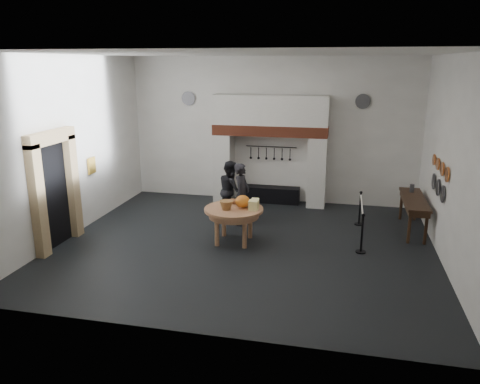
% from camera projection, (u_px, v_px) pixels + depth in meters
% --- Properties ---
extents(floor, '(9.00, 8.00, 0.02)m').
position_uv_depth(floor, '(245.00, 244.00, 11.46)').
color(floor, black).
rests_on(floor, ground).
extents(ceiling, '(9.00, 8.00, 0.02)m').
position_uv_depth(ceiling, '(246.00, 53.00, 10.26)').
color(ceiling, silver).
rests_on(ceiling, wall_back).
extents(wall_back, '(9.00, 0.02, 4.50)m').
position_uv_depth(wall_back, '(272.00, 131.00, 14.62)').
color(wall_back, white).
rests_on(wall_back, floor).
extents(wall_front, '(9.00, 0.02, 4.50)m').
position_uv_depth(wall_front, '(191.00, 203.00, 7.10)').
color(wall_front, white).
rests_on(wall_front, floor).
extents(wall_left, '(0.02, 8.00, 4.50)m').
position_uv_depth(wall_left, '(71.00, 147.00, 11.80)').
color(wall_left, white).
rests_on(wall_left, floor).
extents(wall_right, '(0.02, 8.00, 4.50)m').
position_uv_depth(wall_right, '(453.00, 163.00, 9.92)').
color(wall_right, white).
rests_on(wall_right, floor).
extents(chimney_pier_left, '(0.55, 0.70, 2.15)m').
position_uv_depth(chimney_pier_left, '(224.00, 167.00, 14.92)').
color(chimney_pier_left, silver).
rests_on(chimney_pier_left, floor).
extents(chimney_pier_right, '(0.55, 0.70, 2.15)m').
position_uv_depth(chimney_pier_right, '(317.00, 172.00, 14.30)').
color(chimney_pier_right, silver).
rests_on(chimney_pier_right, floor).
extents(hearth_brick_band, '(3.50, 0.72, 0.32)m').
position_uv_depth(hearth_brick_band, '(270.00, 130.00, 14.28)').
color(hearth_brick_band, '#9E442B').
rests_on(hearth_brick_band, chimney_pier_left).
extents(chimney_hood, '(3.50, 0.70, 0.90)m').
position_uv_depth(chimney_hood, '(270.00, 110.00, 14.11)').
color(chimney_hood, silver).
rests_on(chimney_hood, hearth_brick_band).
extents(iron_range, '(1.90, 0.45, 0.50)m').
position_uv_depth(iron_range, '(269.00, 194.00, 14.89)').
color(iron_range, black).
rests_on(iron_range, floor).
extents(utensil_rail, '(1.60, 0.02, 0.02)m').
position_uv_depth(utensil_rail, '(271.00, 147.00, 14.68)').
color(utensil_rail, black).
rests_on(utensil_rail, wall_back).
extents(door_recess, '(0.04, 1.10, 2.50)m').
position_uv_depth(door_recess, '(53.00, 196.00, 11.12)').
color(door_recess, black).
rests_on(door_recess, floor).
extents(door_jamb_near, '(0.22, 0.30, 2.60)m').
position_uv_depth(door_jamb_near, '(38.00, 202.00, 10.43)').
color(door_jamb_near, tan).
rests_on(door_jamb_near, floor).
extents(door_jamb_far, '(0.22, 0.30, 2.60)m').
position_uv_depth(door_jamb_far, '(73.00, 186.00, 11.75)').
color(door_jamb_far, tan).
rests_on(door_jamb_far, floor).
extents(door_lintel, '(0.22, 1.70, 0.30)m').
position_uv_depth(door_lintel, '(50.00, 137.00, 10.73)').
color(door_lintel, tan).
rests_on(door_lintel, door_jamb_near).
extents(wall_plaque, '(0.05, 0.34, 0.44)m').
position_uv_depth(wall_plaque, '(92.00, 166.00, 12.72)').
color(wall_plaque, gold).
rests_on(wall_plaque, wall_left).
extents(work_table, '(1.80, 1.80, 0.07)m').
position_uv_depth(work_table, '(234.00, 209.00, 11.42)').
color(work_table, tan).
rests_on(work_table, floor).
extents(pumpkin, '(0.36, 0.36, 0.31)m').
position_uv_depth(pumpkin, '(243.00, 201.00, 11.42)').
color(pumpkin, orange).
rests_on(pumpkin, work_table).
extents(cheese_block_big, '(0.22, 0.22, 0.24)m').
position_uv_depth(cheese_block_big, '(254.00, 205.00, 11.23)').
color(cheese_block_big, '#FAEC95').
rests_on(cheese_block_big, work_table).
extents(cheese_block_small, '(0.18, 0.18, 0.20)m').
position_uv_depth(cheese_block_small, '(255.00, 203.00, 11.52)').
color(cheese_block_small, '#FEEE98').
rests_on(cheese_block_small, work_table).
extents(wicker_basket, '(0.40, 0.40, 0.22)m').
position_uv_depth(wicker_basket, '(226.00, 205.00, 11.27)').
color(wicker_basket, olive).
rests_on(wicker_basket, work_table).
extents(bread_loaf, '(0.31, 0.18, 0.13)m').
position_uv_depth(bread_loaf, '(233.00, 201.00, 11.75)').
color(bread_loaf, '#9C5A37').
rests_on(bread_loaf, work_table).
extents(visitor_near, '(0.49, 0.67, 1.71)m').
position_uv_depth(visitor_near, '(242.00, 194.00, 12.68)').
color(visitor_near, black).
rests_on(visitor_near, floor).
extents(visitor_far, '(0.91, 1.00, 1.68)m').
position_uv_depth(visitor_far, '(231.00, 190.00, 13.15)').
color(visitor_far, black).
rests_on(visitor_far, floor).
extents(side_table, '(0.55, 2.20, 0.06)m').
position_uv_depth(side_table, '(414.00, 199.00, 12.16)').
color(side_table, '#392214').
rests_on(side_table, floor).
extents(pewter_jug, '(0.12, 0.12, 0.22)m').
position_uv_depth(pewter_jug, '(412.00, 188.00, 12.69)').
color(pewter_jug, '#49494E').
rests_on(pewter_jug, side_table).
extents(copper_pan_a, '(0.03, 0.34, 0.34)m').
position_uv_depth(copper_pan_a, '(447.00, 174.00, 10.19)').
color(copper_pan_a, '#C6662D').
rests_on(copper_pan_a, wall_right).
extents(copper_pan_b, '(0.03, 0.32, 0.32)m').
position_uv_depth(copper_pan_b, '(442.00, 169.00, 10.71)').
color(copper_pan_b, '#C6662D').
rests_on(copper_pan_b, wall_right).
extents(copper_pan_c, '(0.03, 0.30, 0.30)m').
position_uv_depth(copper_pan_c, '(438.00, 164.00, 11.23)').
color(copper_pan_c, '#C6662D').
rests_on(copper_pan_c, wall_right).
extents(copper_pan_d, '(0.03, 0.28, 0.28)m').
position_uv_depth(copper_pan_d, '(434.00, 160.00, 11.74)').
color(copper_pan_d, '#C6662D').
rests_on(copper_pan_d, wall_right).
extents(pewter_plate_left, '(0.03, 0.40, 0.40)m').
position_uv_depth(pewter_plate_left, '(443.00, 194.00, 10.52)').
color(pewter_plate_left, '#4C4C51').
rests_on(pewter_plate_left, wall_right).
extents(pewter_plate_mid, '(0.03, 0.40, 0.40)m').
position_uv_depth(pewter_plate_mid, '(438.00, 187.00, 11.08)').
color(pewter_plate_mid, '#4C4C51').
rests_on(pewter_plate_mid, wall_right).
extents(pewter_plate_right, '(0.03, 0.40, 0.40)m').
position_uv_depth(pewter_plate_right, '(434.00, 181.00, 11.64)').
color(pewter_plate_right, '#4C4C51').
rests_on(pewter_plate_right, wall_right).
extents(pewter_plate_back_left, '(0.44, 0.03, 0.44)m').
position_uv_depth(pewter_plate_back_left, '(188.00, 98.00, 14.90)').
color(pewter_plate_back_left, '#4C4C51').
rests_on(pewter_plate_back_left, wall_back).
extents(pewter_plate_back_right, '(0.44, 0.03, 0.44)m').
position_uv_depth(pewter_plate_back_right, '(363.00, 101.00, 13.76)').
color(pewter_plate_back_right, '#4C4C51').
rests_on(pewter_plate_back_right, wall_back).
extents(barrier_post_near, '(0.05, 0.05, 0.90)m').
position_uv_depth(barrier_post_near, '(362.00, 234.00, 10.86)').
color(barrier_post_near, black).
rests_on(barrier_post_near, floor).
extents(barrier_post_far, '(0.05, 0.05, 0.90)m').
position_uv_depth(barrier_post_far, '(360.00, 209.00, 12.74)').
color(barrier_post_far, black).
rests_on(barrier_post_far, floor).
extents(barrier_rope, '(0.04, 2.00, 0.04)m').
position_uv_depth(barrier_rope, '(362.00, 206.00, 11.70)').
color(barrier_rope, white).
rests_on(barrier_rope, barrier_post_near).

